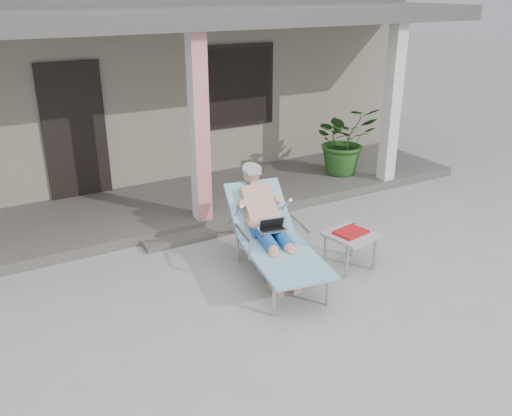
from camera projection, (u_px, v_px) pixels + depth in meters
ground at (281, 294)px, 6.23m from camera, size 60.00×60.00×0.00m
house at (110, 73)px, 10.83m from camera, size 10.40×5.40×3.30m
porch_deck at (181, 204)px, 8.62m from camera, size 10.00×2.00×0.15m
porch_overhang at (172, 24)px, 7.54m from camera, size 10.00×2.30×2.85m
porch_step at (212, 232)px, 7.70m from camera, size 2.00×0.30×0.07m
lounger at (271, 213)px, 6.44m from camera, size 1.05×2.01×1.27m
side_table at (351, 237)px, 6.69m from camera, size 0.63×0.63×0.49m
potted_palm at (344, 140)px, 9.59m from camera, size 1.28×1.17×1.23m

